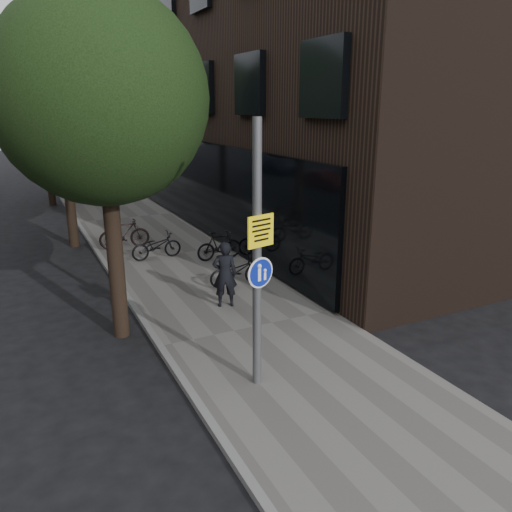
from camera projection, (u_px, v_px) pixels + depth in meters
ground at (322, 407)px, 8.90m from camera, size 120.00×120.00×0.00m
sidewalk at (171, 256)px, 17.57m from camera, size 4.50×60.00×0.12m
curb_edge at (105, 264)px, 16.61m from camera, size 0.15×60.00×0.13m
building_right_dark_brick at (240, 35)px, 28.74m from camera, size 12.00×40.00×18.00m
street_tree_near at (105, 107)px, 10.32m from camera, size 4.40×4.40×7.50m
street_tree_mid at (61, 106)px, 17.61m from camera, size 5.00×5.00×7.80m
street_tree_far at (42, 105)px, 25.33m from camera, size 5.00×5.00×7.80m
signpost at (257, 259)px, 8.76m from camera, size 0.55×0.17×4.86m
pedestrian at (225, 274)px, 12.81m from camera, size 0.73×0.59×1.73m
parked_bike_facade_near at (236, 271)px, 14.43m from camera, size 1.65×0.60×0.86m
parked_bike_facade_far at (219, 245)px, 16.83m from camera, size 1.64×0.54×0.97m
parked_bike_curb_near at (156, 246)px, 16.90m from camera, size 1.75×0.69×0.90m
parked_bike_curb_far at (124, 234)px, 18.14m from camera, size 1.84×0.66×1.08m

